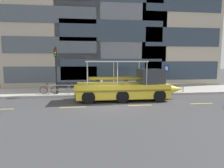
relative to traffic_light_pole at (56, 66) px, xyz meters
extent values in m
plane|color=#3D3D3F|center=(4.21, -3.79, -2.79)|extent=(120.00, 120.00, 0.00)
cube|color=#A8A59E|center=(4.21, 1.81, -2.70)|extent=(32.00, 4.80, 0.18)
cube|color=#B2ADA3|center=(4.21, -0.68, -2.70)|extent=(32.00, 0.18, 0.18)
cube|color=#DBD64C|center=(-2.99, -4.58, -2.78)|extent=(1.80, 0.12, 0.01)
cube|color=#DBD64C|center=(1.81, -4.58, -2.78)|extent=(1.80, 0.12, 0.01)
cube|color=#DBD64C|center=(6.61, -4.58, -2.78)|extent=(1.80, 0.12, 0.01)
cube|color=#DBD64C|center=(11.41, -4.58, -2.78)|extent=(1.80, 0.12, 0.01)
cube|color=#4C5660|center=(-1.30, 4.58, -1.12)|extent=(10.37, 0.06, 1.84)
cube|color=#4C5660|center=(-1.30, 4.58, 2.22)|extent=(10.37, 0.06, 1.84)
cube|color=#4C5660|center=(-1.30, 4.58, 5.56)|extent=(10.37, 0.06, 1.84)
cube|color=#2D3D4C|center=(5.75, 4.58, -0.55)|extent=(12.09, 0.06, 2.46)
cube|color=#2D3D4C|center=(5.75, 4.58, 3.93)|extent=(12.09, 0.06, 2.46)
cube|color=#B2A893|center=(14.44, 8.79, 7.42)|extent=(10.30, 8.36, 20.41)
cube|color=#2D3D4C|center=(14.44, 4.58, -0.74)|extent=(9.48, 0.06, 2.24)
cube|color=#2D3D4C|center=(14.44, 4.58, 3.34)|extent=(9.48, 0.06, 2.24)
cube|color=#2D3D4C|center=(14.44, 4.58, 7.42)|extent=(9.48, 0.06, 2.24)
cylinder|color=gray|center=(5.71, -0.34, -1.76)|extent=(12.80, 0.07, 0.07)
cylinder|color=gray|center=(5.71, -0.34, -2.18)|extent=(12.80, 0.06, 0.06)
cylinder|color=gray|center=(-0.69, -0.34, -2.18)|extent=(0.09, 0.09, 0.84)
cylinder|color=gray|center=(1.14, -0.34, -2.18)|extent=(0.09, 0.09, 0.84)
cylinder|color=gray|center=(2.97, -0.34, -2.18)|extent=(0.09, 0.09, 0.84)
cylinder|color=gray|center=(4.80, -0.34, -2.18)|extent=(0.09, 0.09, 0.84)
cylinder|color=gray|center=(6.63, -0.34, -2.18)|extent=(0.09, 0.09, 0.84)
cylinder|color=gray|center=(8.46, -0.34, -2.18)|extent=(0.09, 0.09, 0.84)
cylinder|color=gray|center=(10.29, -0.34, -2.18)|extent=(0.09, 0.09, 0.84)
cylinder|color=gray|center=(12.12, -0.34, -2.18)|extent=(0.09, 0.09, 0.84)
cylinder|color=black|center=(0.00, 0.06, -0.45)|extent=(0.16, 0.16, 4.31)
cube|color=black|center=(0.00, -0.14, 1.16)|extent=(0.24, 0.20, 0.72)
sphere|color=red|center=(0.00, -0.25, 1.38)|extent=(0.14, 0.14, 0.14)
sphere|color=gold|center=(0.00, -0.25, 1.16)|extent=(0.14, 0.14, 0.14)
sphere|color=green|center=(0.00, -0.25, 0.94)|extent=(0.14, 0.14, 0.14)
cylinder|color=#4C4F54|center=(10.60, 0.32, -1.28)|extent=(0.08, 0.08, 2.64)
cube|color=navy|center=(10.60, 0.27, -0.31)|extent=(0.60, 0.04, 0.76)
cube|color=white|center=(10.60, 0.25, -0.31)|extent=(0.24, 0.01, 0.36)
torus|color=black|center=(-0.18, 0.21, -2.25)|extent=(0.70, 0.04, 0.70)
torus|color=black|center=(-1.22, 0.21, -2.25)|extent=(0.70, 0.04, 0.70)
cylinder|color=#B21919|center=(-0.70, 0.21, -2.10)|extent=(0.95, 0.04, 0.04)
cylinder|color=#B21919|center=(-0.88, 0.21, -1.96)|extent=(0.19, 0.04, 0.51)
cube|color=black|center=(-0.92, 0.21, -1.68)|extent=(0.20, 0.08, 0.06)
cylinder|color=#A5A5AA|center=(-0.22, 0.21, -1.76)|extent=(0.03, 0.46, 0.03)
cube|color=yellow|center=(5.66, -2.52, -1.96)|extent=(7.34, 2.58, 1.10)
cone|color=yellow|center=(10.15, -2.52, -1.96)|extent=(1.65, 1.05, 1.05)
cylinder|color=yellow|center=(1.99, -2.52, -1.96)|extent=(0.37, 1.05, 1.05)
cube|color=olive|center=(5.66, -3.83, -1.82)|extent=(7.34, 0.04, 0.12)
sphere|color=white|center=(10.57, -2.52, -1.91)|extent=(0.22, 0.22, 0.22)
cube|color=#33383D|center=(8.04, -2.52, -0.82)|extent=(1.83, 2.17, 1.17)
cube|color=silver|center=(5.11, -2.52, 0.39)|extent=(4.77, 2.37, 0.10)
cylinder|color=#B2B2B7|center=(7.37, -1.38, -0.54)|extent=(0.07, 0.07, 1.74)
cylinder|color=#B2B2B7|center=(7.37, -3.65, -0.54)|extent=(0.07, 0.07, 1.74)
cylinder|color=#B2B2B7|center=(5.11, -1.38, -0.54)|extent=(0.07, 0.07, 1.74)
cylinder|color=#B2B2B7|center=(5.11, -3.65, -0.54)|extent=(0.07, 0.07, 1.74)
cylinder|color=#B2B2B7|center=(2.84, -1.38, -0.54)|extent=(0.07, 0.07, 1.74)
cylinder|color=#B2B2B7|center=(2.84, -3.65, -0.54)|extent=(0.07, 0.07, 1.74)
cube|color=olive|center=(5.11, -1.90, -0.96)|extent=(4.39, 0.28, 0.12)
cube|color=olive|center=(5.11, -3.14, -0.96)|extent=(4.39, 0.28, 0.12)
cylinder|color=black|center=(8.41, -1.33, -2.29)|extent=(1.00, 0.28, 1.00)
cylinder|color=black|center=(8.41, -3.70, -2.29)|extent=(1.00, 0.28, 1.00)
cylinder|color=black|center=(5.48, -1.33, -2.29)|extent=(1.00, 0.28, 1.00)
cylinder|color=black|center=(5.48, -3.70, -2.29)|extent=(1.00, 0.28, 1.00)
cylinder|color=black|center=(2.91, -1.33, -2.29)|extent=(1.00, 0.28, 1.00)
cylinder|color=black|center=(2.91, -3.70, -2.29)|extent=(1.00, 0.28, 1.00)
cylinder|color=#47423D|center=(9.77, 0.78, -2.16)|extent=(0.11, 0.11, 0.89)
cylinder|color=#47423D|center=(9.83, 0.61, -2.16)|extent=(0.11, 0.11, 0.89)
cube|color=#236B47|center=(9.80, 0.70, -1.40)|extent=(0.30, 0.38, 0.63)
cylinder|color=#236B47|center=(9.72, 0.90, -1.44)|extent=(0.08, 0.08, 0.57)
cylinder|color=#236B47|center=(9.88, 0.49, -1.44)|extent=(0.08, 0.08, 0.57)
sphere|color=tan|center=(9.80, 0.70, -0.94)|extent=(0.24, 0.24, 0.24)
cylinder|color=black|center=(6.60, 1.01, -2.23)|extent=(0.09, 0.09, 0.75)
cylinder|color=black|center=(6.75, 1.01, -2.23)|extent=(0.09, 0.09, 0.75)
cube|color=#38383D|center=(6.68, 1.01, -1.59)|extent=(0.29, 0.17, 0.53)
cylinder|color=#38383D|center=(6.49, 1.01, -1.62)|extent=(0.07, 0.07, 0.48)
cylinder|color=#38383D|center=(6.86, 1.02, -1.62)|extent=(0.07, 0.07, 0.48)
sphere|color=#936B4C|center=(6.68, 1.01, -1.21)|extent=(0.21, 0.21, 0.21)
cylinder|color=#47423D|center=(4.09, 0.31, -2.23)|extent=(0.10, 0.10, 0.76)
cylinder|color=#47423D|center=(4.16, 0.44, -2.23)|extent=(0.10, 0.10, 0.76)
cube|color=#B7B2A8|center=(4.13, 0.37, -1.58)|extent=(0.28, 0.33, 0.54)
cylinder|color=#B7B2A8|center=(4.04, 0.21, -1.60)|extent=(0.07, 0.07, 0.48)
cylinder|color=#B7B2A8|center=(4.21, 0.54, -1.60)|extent=(0.07, 0.07, 0.48)
sphere|color=beige|center=(4.13, 0.37, -1.18)|extent=(0.21, 0.21, 0.21)
camera|label=1|loc=(3.00, -17.69, 0.40)|focal=30.28mm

